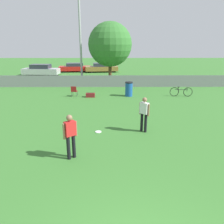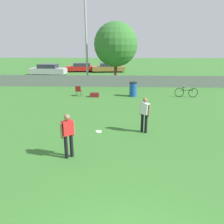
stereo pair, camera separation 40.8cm
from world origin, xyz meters
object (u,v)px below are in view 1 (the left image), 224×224
frisbee_disc (98,132)px  folding_chair_sideline (74,91)px  light_pole (80,24)px  parked_car_red (75,67)px  player_receiver_white (144,112)px  parked_car_tan (102,68)px  gear_bag_sideline (90,95)px  tree_near_pole (110,45)px  player_defender_red (70,134)px  trash_bin (129,89)px  bicycle_sideline (181,92)px  parked_car_silver (41,70)px

frisbee_disc → folding_chair_sideline: (-2.25, 7.17, 0.46)m
light_pole → parked_car_red: size_ratio=2.10×
player_receiver_white → parked_car_tan: 22.32m
frisbee_disc → gear_bag_sideline: 7.05m
tree_near_pole → parked_car_tan: 10.08m
parked_car_red → player_receiver_white: bearing=-79.0°
tree_near_pole → frisbee_disc: 13.30m
player_receiver_white → parked_car_tan: player_receiver_white is taller
player_defender_red → player_receiver_white: size_ratio=1.00×
parked_car_red → trash_bin: bearing=-72.2°
parked_car_red → light_pole: bearing=-83.0°
folding_chair_sideline → parked_car_tan: 15.10m
parked_car_tan → light_pole: bearing=-105.5°
light_pole → frisbee_disc: light_pole is taller
tree_near_pole → gear_bag_sideline: size_ratio=8.78×
player_receiver_white → bicycle_sideline: bearing=101.9°
folding_chair_sideline → bicycle_sideline: folding_chair_sideline is taller
frisbee_disc → parked_car_tan: bearing=91.8°
tree_near_pole → trash_bin: tree_near_pole is taller
bicycle_sideline → parked_car_tan: size_ratio=0.37×
bicycle_sideline → gear_bag_sideline: (-7.09, -0.20, -0.21)m
bicycle_sideline → parked_car_tan: (-6.81, 15.02, 0.27)m
player_receiver_white → parked_car_silver: size_ratio=0.36×
parked_car_tan → player_defender_red: bearing=-97.0°
tree_near_pole → player_defender_red: size_ratio=3.61×
parked_car_silver → player_defender_red: bearing=-66.8°
gear_bag_sideline → parked_car_tan: bearing=88.9°
folding_chair_sideline → parked_car_silver: bearing=-56.4°
folding_chair_sideline → parked_car_red: 15.47m
folding_chair_sideline → parked_car_red: bearing=-75.5°
tree_near_pole → player_defender_red: tree_near_pole is taller
parked_car_red → parked_car_tan: parked_car_tan is taller
player_defender_red → parked_car_tan: size_ratio=0.35×
light_pole → player_defender_red: 15.42m
gear_bag_sideline → parked_car_silver: (-7.37, 11.88, 0.52)m
light_pole → player_defender_red: size_ratio=5.89×
light_pole → player_defender_red: light_pole is taller
player_receiver_white → parked_car_red: 23.40m
frisbee_disc → parked_car_tan: 22.21m
light_pole → bicycle_sideline: 11.11m
player_receiver_white → parked_car_silver: (-10.49, 18.80, -0.28)m
folding_chair_sideline → light_pole: bearing=-84.0°
tree_near_pole → bicycle_sideline: tree_near_pole is taller
tree_near_pole → frisbee_disc: tree_near_pole is taller
player_defender_red → folding_chair_sideline: (-1.41, 9.60, -0.49)m
bicycle_sideline → parked_car_red: 18.65m
parked_car_silver → parked_car_red: 5.26m
player_receiver_white → gear_bag_sideline: size_ratio=2.43×
frisbee_disc → parked_car_tan: parked_car_tan is taller
frisbee_disc → parked_car_red: size_ratio=0.06×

